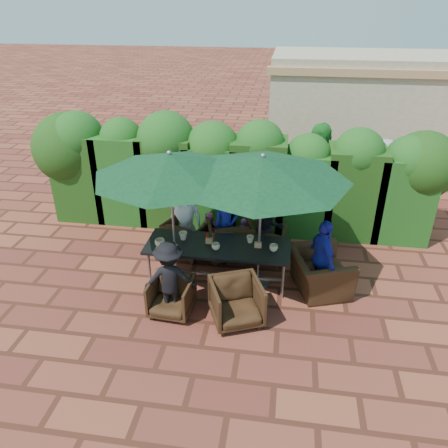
# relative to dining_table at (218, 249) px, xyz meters

# --- Properties ---
(ground) EXTENTS (80.00, 80.00, 0.00)m
(ground) POSITION_rel_dining_table_xyz_m (0.03, -0.08, -0.68)
(ground) COLOR brown
(ground) RESTS_ON ground
(dining_table) EXTENTS (2.55, 0.90, 0.75)m
(dining_table) POSITION_rel_dining_table_xyz_m (0.00, 0.00, 0.00)
(dining_table) COLOR black
(dining_table) RESTS_ON ground
(umbrella_left) EXTENTS (2.56, 2.56, 2.46)m
(umbrella_left) POSITION_rel_dining_table_xyz_m (-0.77, -0.05, 1.54)
(umbrella_left) COLOR gray
(umbrella_left) RESTS_ON ground
(umbrella_right) EXTENTS (2.89, 2.89, 2.46)m
(umbrella_right) POSITION_rel_dining_table_xyz_m (0.72, 0.03, 1.54)
(umbrella_right) COLOR gray
(umbrella_right) RESTS_ON ground
(chair_far_left) EXTENTS (0.99, 0.96, 0.80)m
(chair_far_left) POSITION_rel_dining_table_xyz_m (-0.76, 0.87, -0.27)
(chair_far_left) COLOR black
(chair_far_left) RESTS_ON ground
(chair_far_mid) EXTENTS (1.04, 1.01, 0.87)m
(chair_far_mid) POSITION_rel_dining_table_xyz_m (0.08, 0.90, -0.24)
(chair_far_mid) COLOR black
(chair_far_mid) RESTS_ON ground
(chair_far_right) EXTENTS (0.74, 0.70, 0.73)m
(chair_far_right) POSITION_rel_dining_table_xyz_m (0.82, 0.96, -0.31)
(chair_far_right) COLOR black
(chair_far_right) RESTS_ON ground
(chair_near_left) EXTENTS (0.71, 0.67, 0.69)m
(chair_near_left) POSITION_rel_dining_table_xyz_m (-0.60, -1.01, -0.33)
(chair_near_left) COLOR black
(chair_near_left) RESTS_ON ground
(chair_near_right) EXTENTS (0.98, 0.95, 0.79)m
(chair_near_right) POSITION_rel_dining_table_xyz_m (0.47, -1.05, -0.28)
(chair_near_right) COLOR black
(chair_near_right) RESTS_ON ground
(chair_end_right) EXTENTS (1.01, 1.24, 0.94)m
(chair_end_right) POSITION_rel_dining_table_xyz_m (1.80, 0.02, -0.21)
(chair_end_right) COLOR black
(chair_end_right) RESTS_ON ground
(adult_far_left) EXTENTS (0.72, 0.46, 1.41)m
(adult_far_left) POSITION_rel_dining_table_xyz_m (-0.83, 1.04, 0.03)
(adult_far_left) COLOR white
(adult_far_left) RESTS_ON ground
(adult_far_mid) EXTENTS (0.60, 0.56, 1.34)m
(adult_far_mid) POSITION_rel_dining_table_xyz_m (0.02, 0.90, -0.01)
(adult_far_mid) COLOR #1E23A3
(adult_far_mid) RESTS_ON ground
(adult_far_right) EXTENTS (0.71, 0.56, 1.29)m
(adult_far_right) POSITION_rel_dining_table_xyz_m (0.83, 0.88, -0.03)
(adult_far_right) COLOR black
(adult_far_right) RESTS_ON ground
(adult_near_left) EXTENTS (0.90, 0.56, 1.30)m
(adult_near_left) POSITION_rel_dining_table_xyz_m (-0.62, -0.99, -0.03)
(adult_near_left) COLOR black
(adult_near_left) RESTS_ON ground
(adult_end_right) EXTENTS (0.68, 0.91, 1.39)m
(adult_end_right) POSITION_rel_dining_table_xyz_m (1.81, -0.07, 0.02)
(adult_end_right) COLOR #1E23A3
(adult_end_right) RESTS_ON ground
(child_left) EXTENTS (0.36, 0.32, 0.84)m
(child_left) POSITION_rel_dining_table_xyz_m (-0.34, 1.05, -0.26)
(child_left) COLOR #C6467B
(child_left) RESTS_ON ground
(child_right) EXTENTS (0.30, 0.27, 0.73)m
(child_right) POSITION_rel_dining_table_xyz_m (0.35, 1.10, -0.31)
(child_right) COLOR #9C4DA8
(child_right) RESTS_ON ground
(pedestrian_a) EXTENTS (1.91, 1.14, 1.93)m
(pedestrian_a) POSITION_rel_dining_table_xyz_m (1.90, 4.15, 0.29)
(pedestrian_a) COLOR #268C2D
(pedestrian_a) RESTS_ON ground
(pedestrian_b) EXTENTS (0.83, 0.63, 1.53)m
(pedestrian_b) POSITION_rel_dining_table_xyz_m (2.70, 4.33, 0.09)
(pedestrian_b) COLOR #C6467B
(pedestrian_b) RESTS_ON ground
(pedestrian_c) EXTENTS (1.05, 0.63, 1.53)m
(pedestrian_c) POSITION_rel_dining_table_xyz_m (3.50, 4.30, 0.09)
(pedestrian_c) COLOR #9B9AA3
(pedestrian_c) RESTS_ON ground
(cup_a) EXTENTS (0.18, 0.18, 0.14)m
(cup_a) POSITION_rel_dining_table_xyz_m (-0.99, -0.20, 0.14)
(cup_a) COLOR beige
(cup_a) RESTS_ON dining_table
(cup_b) EXTENTS (0.15, 0.15, 0.14)m
(cup_b) POSITION_rel_dining_table_xyz_m (-0.65, 0.11, 0.15)
(cup_b) COLOR beige
(cup_b) RESTS_ON dining_table
(cup_c) EXTENTS (0.15, 0.15, 0.12)m
(cup_c) POSITION_rel_dining_table_xyz_m (-0.01, -0.15, 0.13)
(cup_c) COLOR beige
(cup_c) RESTS_ON dining_table
(cup_d) EXTENTS (0.13, 0.13, 0.13)m
(cup_d) POSITION_rel_dining_table_xyz_m (0.55, 0.18, 0.14)
(cup_d) COLOR beige
(cup_d) RESTS_ON dining_table
(cup_e) EXTENTS (0.15, 0.15, 0.12)m
(cup_e) POSITION_rel_dining_table_xyz_m (0.98, -0.05, 0.13)
(cup_e) COLOR beige
(cup_e) RESTS_ON dining_table
(ketchup_bottle) EXTENTS (0.04, 0.04, 0.17)m
(ketchup_bottle) POSITION_rel_dining_table_xyz_m (-0.20, 0.08, 0.16)
(ketchup_bottle) COLOR #B20C0A
(ketchup_bottle) RESTS_ON dining_table
(sauce_bottle) EXTENTS (0.04, 0.04, 0.17)m
(sauce_bottle) POSITION_rel_dining_table_xyz_m (-0.10, 0.09, 0.16)
(sauce_bottle) COLOR #4C230C
(sauce_bottle) RESTS_ON dining_table
(serving_tray) EXTENTS (0.35, 0.25, 0.02)m
(serving_tray) POSITION_rel_dining_table_xyz_m (-0.87, -0.23, 0.08)
(serving_tray) COLOR #A67B50
(serving_tray) RESTS_ON dining_table
(number_block_left) EXTENTS (0.12, 0.06, 0.10)m
(number_block_left) POSITION_rel_dining_table_xyz_m (-0.16, 0.04, 0.12)
(number_block_left) COLOR tan
(number_block_left) RESTS_ON dining_table
(number_block_right) EXTENTS (0.12, 0.06, 0.10)m
(number_block_right) POSITION_rel_dining_table_xyz_m (0.70, 0.03, 0.12)
(number_block_right) COLOR tan
(number_block_right) RESTS_ON dining_table
(hedge_wall) EXTENTS (9.10, 1.60, 2.53)m
(hedge_wall) POSITION_rel_dining_table_xyz_m (-0.24, 2.24, 0.68)
(hedge_wall) COLOR #18370F
(hedge_wall) RESTS_ON ground
(building) EXTENTS (6.20, 3.08, 3.20)m
(building) POSITION_rel_dining_table_xyz_m (3.53, 6.92, 0.93)
(building) COLOR beige
(building) RESTS_ON ground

